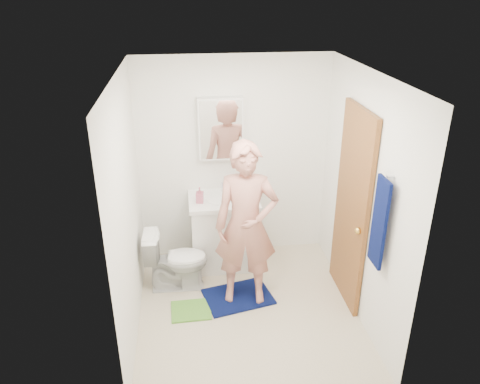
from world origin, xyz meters
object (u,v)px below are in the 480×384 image
object	(u,v)px
soap_dispenser	(200,195)
vanity_cabinet	(224,233)
toilet	(176,260)
toothbrush_cup	(237,190)
towel	(379,223)
man	(246,225)
medicine_cabinet	(221,129)

from	to	relation	value
soap_dispenser	vanity_cabinet	bearing A→B (deg)	14.82
toilet	toothbrush_cup	bearing A→B (deg)	-52.85
vanity_cabinet	toothbrush_cup	xyz separation A→B (m)	(0.16, 0.10, 0.50)
towel	soap_dispenser	xyz separation A→B (m)	(-1.45, 1.41, -0.31)
toilet	soap_dispenser	size ratio (longest dim) A/B	3.81
toilet	man	world-z (taller)	man
medicine_cabinet	toilet	xyz separation A→B (m)	(-0.56, -0.64, -1.26)
toothbrush_cup	man	xyz separation A→B (m)	(-0.00, -0.83, -0.02)
towel	soap_dispenser	size ratio (longest dim) A/B	4.48
medicine_cabinet	soap_dispenser	xyz separation A→B (m)	(-0.27, -0.30, -0.66)
medicine_cabinet	towel	size ratio (longest dim) A/B	0.87
toilet	toothbrush_cup	size ratio (longest dim) A/B	4.98
man	towel	bearing A→B (deg)	-28.70
toilet	toothbrush_cup	world-z (taller)	toothbrush_cup
towel	medicine_cabinet	bearing A→B (deg)	124.61
vanity_cabinet	man	xyz separation A→B (m)	(0.16, -0.73, 0.49)
vanity_cabinet	towel	distance (m)	2.08
medicine_cabinet	vanity_cabinet	bearing A→B (deg)	-90.00
toilet	vanity_cabinet	bearing A→B (deg)	-51.85
towel	toothbrush_cup	world-z (taller)	towel
toilet	man	size ratio (longest dim) A/B	0.39
medicine_cabinet	toilet	world-z (taller)	medicine_cabinet
medicine_cabinet	man	world-z (taller)	medicine_cabinet
man	medicine_cabinet	bearing A→B (deg)	107.21
vanity_cabinet	man	distance (m)	0.89
toothbrush_cup	medicine_cabinet	bearing A→B (deg)	142.99
toilet	soap_dispenser	xyz separation A→B (m)	(0.29, 0.34, 0.60)
vanity_cabinet	toothbrush_cup	world-z (taller)	toothbrush_cup
medicine_cabinet	man	size ratio (longest dim) A/B	0.41
soap_dispenser	man	bearing A→B (deg)	-57.01
vanity_cabinet	toothbrush_cup	bearing A→B (deg)	31.95
vanity_cabinet	medicine_cabinet	world-z (taller)	medicine_cabinet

